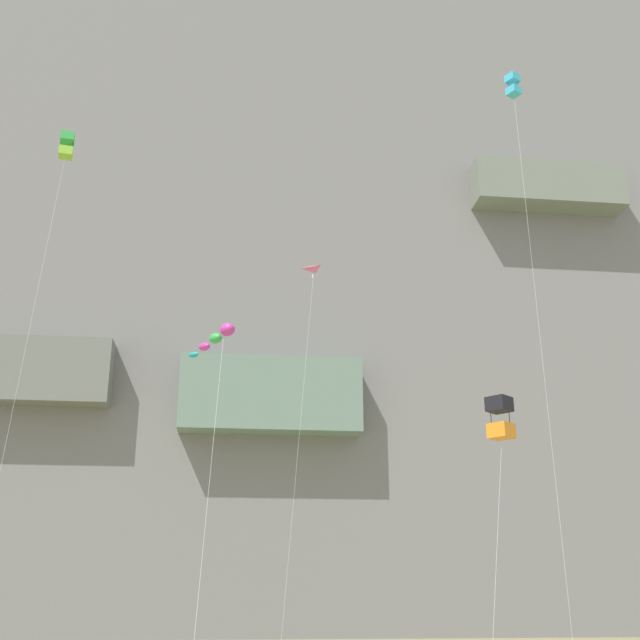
% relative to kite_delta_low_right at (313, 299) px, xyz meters
% --- Properties ---
extents(cliff_face, '(180.00, 27.32, 73.34)m').
position_rel_kite_delta_low_right_xyz_m(cliff_face, '(-1.64, 33.49, 14.93)').
color(cliff_face, slate).
rests_on(cliff_face, ground).
extents(kite_delta_low_right, '(2.87, 3.18, 23.42)m').
position_rel_kite_delta_low_right_xyz_m(kite_delta_low_right, '(0.00, 0.00, 0.00)').
color(kite_delta_low_right, pink).
rests_on(kite_delta_low_right, ground).
extents(kite_box_upper_right, '(3.16, 4.07, 12.65)m').
position_rel_kite_delta_low_right_xyz_m(kite_box_upper_right, '(7.98, -11.34, -10.09)').
color(kite_box_upper_right, black).
rests_on(kite_box_upper_right, ground).
extents(kite_box_low_center, '(1.54, 3.69, 32.50)m').
position_rel_kite_delta_low_right_xyz_m(kite_box_low_center, '(10.72, -10.23, 9.90)').
color(kite_box_low_center, '#38B2D1').
rests_on(kite_box_low_center, ground).
extents(kite_box_far_right, '(1.03, 6.54, 32.66)m').
position_rel_kite_delta_low_right_xyz_m(kite_box_far_right, '(-16.64, -0.56, 9.97)').
color(kite_box_far_right, green).
rests_on(kite_box_far_right, ground).
extents(kite_windsock_high_left, '(2.44, 8.33, 15.25)m').
position_rel_kite_delta_low_right_xyz_m(kite_windsock_high_left, '(-5.84, -12.81, -6.99)').
color(kite_windsock_high_left, '#CC3399').
rests_on(kite_windsock_high_left, ground).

